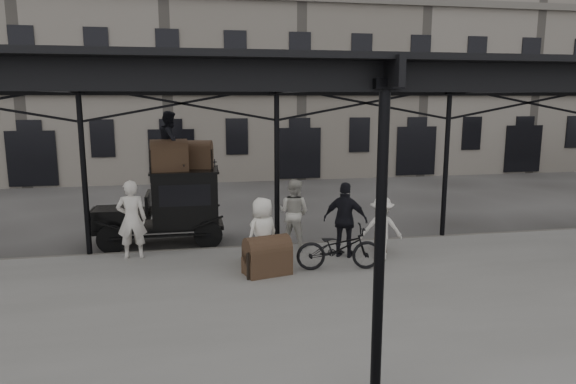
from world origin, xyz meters
name	(u,v)px	position (x,y,z in m)	size (l,w,h in m)	color
ground	(291,272)	(0.00, 0.00, 0.00)	(120.00, 120.00, 0.00)	#383533
platform	(310,301)	(0.00, -2.00, 0.07)	(28.00, 8.00, 0.15)	slate
canopy	(308,77)	(0.00, -1.72, 4.60)	(22.50, 9.00, 4.74)	black
building_frontage	(229,47)	(0.00, 18.00, 7.00)	(64.00, 8.00, 14.00)	slate
taxi	(174,203)	(-2.82, 3.13, 1.20)	(3.65, 1.55, 2.18)	black
porter_left	(132,219)	(-3.83, 1.46, 1.16)	(0.74, 0.48, 2.02)	beige
porter_midleft	(294,212)	(0.44, 1.80, 1.08)	(0.91, 0.71, 1.87)	beige
porter_centre	(263,234)	(-0.70, -0.08, 1.02)	(0.86, 0.56, 1.75)	silver
porter_official	(345,220)	(1.53, 0.55, 1.12)	(1.14, 0.47, 1.94)	black
porter_right	(381,228)	(2.36, 0.17, 0.95)	(1.04, 0.60, 1.61)	silver
bicycle	(339,248)	(1.08, -0.40, 0.68)	(0.71, 2.02, 1.06)	black
porter_roof	(171,141)	(-2.85, 3.04, 3.01)	(0.80, 0.63, 1.66)	black
steamer_trunk_roof_near	(169,158)	(-2.90, 2.89, 2.55)	(1.01, 0.62, 0.74)	#453020
steamer_trunk_roof_far	(196,157)	(-2.15, 3.34, 2.52)	(0.92, 0.56, 0.67)	#453020
steamer_trunk_platform	(267,258)	(-0.64, -0.40, 0.53)	(1.03, 0.63, 0.76)	#453020
wicker_hamper	(256,254)	(-0.80, 0.35, 0.40)	(0.60, 0.45, 0.50)	olive
suitcase_upright	(380,242)	(2.64, 0.91, 0.38)	(0.15, 0.60, 0.45)	#453020
suitcase_flat	(253,263)	(-0.95, -0.14, 0.35)	(0.60, 0.15, 0.40)	#453020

